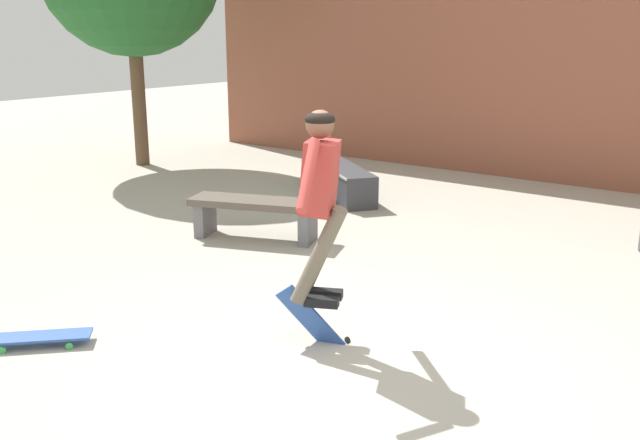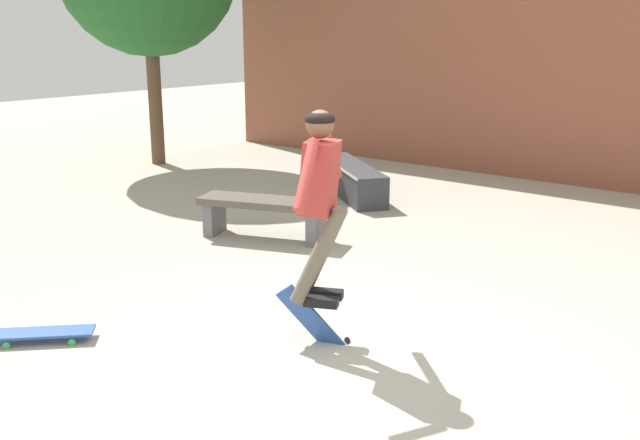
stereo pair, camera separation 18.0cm
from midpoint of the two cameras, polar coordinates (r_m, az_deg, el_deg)
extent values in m
plane|color=#B2AD9E|center=(5.31, 1.51, -11.42)|extent=(40.00, 40.00, 0.00)
cube|color=#93513D|center=(11.47, 23.40, 11.52)|extent=(15.91, 0.40, 3.77)
cylinder|color=brown|center=(13.03, -14.68, 9.21)|extent=(0.24, 0.24, 2.26)
cube|color=brown|center=(8.21, -5.85, 1.39)|extent=(1.57, 0.96, 0.08)
cube|color=slate|center=(8.52, -9.77, 0.12)|extent=(0.25, 0.41, 0.39)
cube|color=slate|center=(8.06, -1.62, -0.53)|extent=(0.25, 0.41, 0.39)
cube|color=#38383D|center=(10.42, 1.05, 3.27)|extent=(1.91, 1.60, 0.45)
cube|color=#B7B7BC|center=(10.32, -0.15, 4.35)|extent=(1.66, 1.26, 0.02)
cube|color=#B23833|center=(5.25, -0.99, 3.44)|extent=(0.38, 0.42, 0.56)
sphere|color=brown|center=(5.19, -1.01, 7.66)|extent=(0.28, 0.28, 0.21)
ellipsoid|color=black|center=(5.18, -1.01, 8.07)|extent=(0.29, 0.29, 0.12)
cylinder|color=#6B6051|center=(5.48, -0.76, -2.46)|extent=(0.45, 0.19, 0.75)
cube|color=black|center=(5.60, -0.45, -5.93)|extent=(0.28, 0.20, 0.07)
cylinder|color=#6B6051|center=(5.33, -1.16, -3.00)|extent=(0.38, 0.36, 0.75)
cube|color=black|center=(5.44, -0.83, -6.57)|extent=(0.28, 0.20, 0.07)
cylinder|color=#B23833|center=(5.61, -0.11, 5.19)|extent=(0.27, 0.47, 0.46)
cylinder|color=#B23833|center=(4.86, -2.00, 3.61)|extent=(0.27, 0.47, 0.46)
cube|color=#2D519E|center=(5.58, -1.20, -8.51)|extent=(0.56, 0.33, 0.71)
cylinder|color=black|center=(5.63, 1.28, -9.58)|extent=(0.06, 0.07, 0.06)
cylinder|color=black|center=(5.75, -0.12, -10.32)|extent=(0.06, 0.07, 0.06)
cylinder|color=black|center=(5.49, -2.00, -6.04)|extent=(0.06, 0.07, 0.06)
cylinder|color=black|center=(5.61, -3.37, -6.87)|extent=(0.06, 0.07, 0.06)
cube|color=#2D519E|center=(6.00, -22.39, -8.63)|extent=(0.70, 0.71, 0.02)
cylinder|color=green|center=(6.07, -19.87, -8.57)|extent=(0.05, 0.05, 0.05)
cylinder|color=green|center=(5.86, -20.27, -9.45)|extent=(0.05, 0.05, 0.05)
cylinder|color=green|center=(6.18, -24.32, -8.60)|extent=(0.05, 0.05, 0.05)
cylinder|color=green|center=(5.98, -24.87, -9.46)|extent=(0.05, 0.05, 0.05)
camera|label=1|loc=(0.09, -90.97, -0.26)|focal=40.00mm
camera|label=2|loc=(0.09, 89.03, 0.26)|focal=40.00mm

